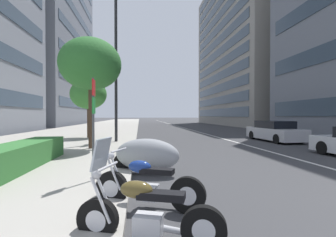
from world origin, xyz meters
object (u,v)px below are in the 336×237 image
motorcycle_mid_row (146,155)px  street_lamp_with_banners (121,55)px  car_far_down_avenue (275,132)px  street_tree_far_plaza (91,64)px  motorcycle_by_sign_pole (145,214)px  motorcycle_under_tarp (147,186)px  parking_sign_by_curb (93,116)px  street_tree_mid_sidewalk (89,94)px

motorcycle_mid_row → street_lamp_with_banners: 9.47m
car_far_down_avenue → street_tree_far_plaza: size_ratio=0.85×
motorcycle_by_sign_pole → motorcycle_under_tarp: bearing=-75.0°
parking_sign_by_curb → street_tree_far_plaza: bearing=12.0°
motorcycle_under_tarp → street_lamp_with_banners: bearing=-60.1°
parking_sign_by_curb → motorcycle_under_tarp: bearing=-140.6°
motorcycle_under_tarp → car_far_down_avenue: car_far_down_avenue is taller
motorcycle_under_tarp → parking_sign_by_curb: bearing=-27.7°
motorcycle_under_tarp → street_tree_mid_sidewalk: (13.37, 3.87, 2.92)m
street_lamp_with_banners → street_tree_mid_sidewalk: (2.84, 2.59, -2.26)m
motorcycle_by_sign_pole → motorcycle_mid_row: (3.88, -0.12, 0.16)m
car_far_down_avenue → parking_sign_by_curb: bearing=129.0°
motorcycle_mid_row → parking_sign_by_curb: parking_sign_by_curb is taller
street_tree_far_plaza → street_tree_mid_sidewalk: 6.10m
motorcycle_under_tarp → street_tree_mid_sidewalk: street_tree_mid_sidewalk is taller
parking_sign_by_curb → street_tree_mid_sidewalk: bearing=12.4°
motorcycle_by_sign_pole → street_tree_mid_sidewalk: 15.40m
parking_sign_by_curb → motorcycle_mid_row: bearing=-52.2°
motorcycle_by_sign_pole → motorcycle_mid_row: bearing=-74.0°
motorcycle_mid_row → street_lamp_with_banners: (7.92, 1.34, 5.02)m
street_tree_far_plaza → parking_sign_by_curb: bearing=-168.0°
motorcycle_by_sign_pole → street_tree_mid_sidewalk: size_ratio=0.47×
street_tree_far_plaza → street_tree_mid_sidewalk: (5.87, 1.33, -0.96)m
street_tree_mid_sidewalk → motorcycle_under_tarp: bearing=-163.8°
motorcycle_mid_row → street_tree_mid_sidewalk: bearing=-47.1°
motorcycle_mid_row → motorcycle_under_tarp: bearing=111.5°
parking_sign_by_curb → street_lamp_with_banners: size_ratio=0.28×
street_tree_far_plaza → street_tree_mid_sidewalk: street_tree_far_plaza is taller
street_tree_mid_sidewalk → motorcycle_mid_row: bearing=-159.9°
car_far_down_avenue → street_tree_far_plaza: bearing=103.3°
car_far_down_avenue → street_lamp_with_banners: 11.59m
motorcycle_under_tarp → car_far_down_avenue: bearing=-107.5°
parking_sign_by_curb → street_tree_far_plaza: street_tree_far_plaza is taller
motorcycle_by_sign_pole → street_lamp_with_banners: size_ratio=0.22×
motorcycle_under_tarp → street_lamp_with_banners: 11.81m
motorcycle_under_tarp → motorcycle_by_sign_pole: bearing=110.1°
motorcycle_mid_row → street_tree_far_plaza: street_tree_far_plaza is taller
motorcycle_by_sign_pole → street_tree_mid_sidewalk: (14.64, 3.81, 2.92)m
motorcycle_by_sign_pole → car_far_down_avenue: motorcycle_by_sign_pole is taller
car_far_down_avenue → street_lamp_with_banners: street_lamp_with_banners is taller
car_far_down_avenue → street_tree_mid_sidewalk: street_tree_mid_sidewalk is taller
motorcycle_under_tarp → motorcycle_mid_row: size_ratio=0.96×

